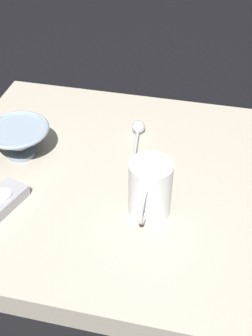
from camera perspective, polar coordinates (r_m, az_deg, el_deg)
The scene contains 5 objects.
ground_plane at distance 0.84m, azimuth -0.84°, elevation -3.39°, with size 6.00×6.00×0.00m, color black.
table at distance 0.83m, azimuth -0.86°, elevation -2.24°, with size 0.66×0.57×0.05m.
cereal_bowl at distance 0.86m, azimuth -13.66°, elevation 3.60°, with size 0.12×0.12×0.06m.
coffee_mug at distance 0.71m, azimuth 3.09°, elevation -2.81°, with size 0.07×0.11×0.10m.
teaspoon at distance 0.90m, azimuth 1.58°, elevation 4.99°, with size 0.03×0.12×0.03m.
Camera 1 is at (-0.15, 0.59, 0.59)m, focal length 47.24 mm.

